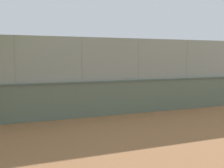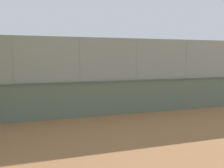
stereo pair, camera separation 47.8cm
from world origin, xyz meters
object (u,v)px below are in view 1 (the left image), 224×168
(player_at_service_line, at_px, (100,82))
(spare_ball_by_wall, at_px, (185,104))
(player_near_wall_returning, at_px, (34,89))
(player_crossing_court, at_px, (135,84))
(sports_ball, at_px, (157,97))
(courtside_bench, at_px, (172,96))

(player_at_service_line, distance_m, spare_ball_by_wall, 8.47)
(player_at_service_line, relative_size, player_near_wall_returning, 0.94)
(player_crossing_court, relative_size, player_near_wall_returning, 1.03)
(sports_ball, relative_size, spare_ball_by_wall, 1.52)
(player_crossing_court, relative_size, sports_ball, 8.59)
(player_crossing_court, relative_size, courtside_bench, 1.06)
(sports_ball, bearing_deg, player_at_service_line, -58.37)
(player_at_service_line, bearing_deg, sports_ball, 121.63)
(player_at_service_line, bearing_deg, player_near_wall_returning, 35.23)
(player_at_service_line, relative_size, courtside_bench, 0.96)
(player_near_wall_returning, xyz_separation_m, sports_ball, (-8.77, 0.72, -0.86))
(player_crossing_court, bearing_deg, player_at_service_line, -66.48)
(player_near_wall_returning, bearing_deg, sports_ball, 175.30)
(player_crossing_court, height_order, spare_ball_by_wall, player_crossing_court)
(spare_ball_by_wall, distance_m, courtside_bench, 1.01)
(sports_ball, xyz_separation_m, courtside_bench, (0.06, 2.09, 0.36))
(spare_ball_by_wall, height_order, courtside_bench, courtside_bench)
(spare_ball_by_wall, bearing_deg, player_at_service_line, -66.84)
(player_near_wall_returning, bearing_deg, spare_ball_by_wall, 158.19)
(player_at_service_line, xyz_separation_m, spare_ball_by_wall, (-3.32, 7.75, -0.83))
(spare_ball_by_wall, bearing_deg, player_crossing_court, -67.18)
(spare_ball_by_wall, relative_size, courtside_bench, 0.08)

